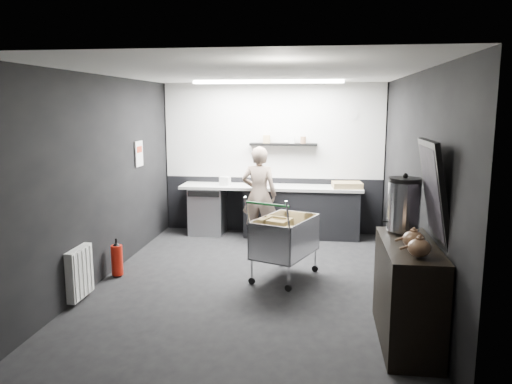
# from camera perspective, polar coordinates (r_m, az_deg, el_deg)

# --- Properties ---
(floor) EXTENTS (5.50, 5.50, 0.00)m
(floor) POSITION_cam_1_polar(r_m,az_deg,el_deg) (6.70, -0.45, -10.23)
(floor) COLOR black
(floor) RESTS_ON ground
(ceiling) EXTENTS (5.50, 5.50, 0.00)m
(ceiling) POSITION_cam_1_polar(r_m,az_deg,el_deg) (6.30, -0.48, 13.47)
(ceiling) COLOR silver
(ceiling) RESTS_ON wall_back
(wall_back) EXTENTS (5.50, 0.00, 5.50)m
(wall_back) POSITION_cam_1_polar(r_m,az_deg,el_deg) (9.07, 1.93, 3.85)
(wall_back) COLOR black
(wall_back) RESTS_ON floor
(wall_front) EXTENTS (5.50, 0.00, 5.50)m
(wall_front) POSITION_cam_1_polar(r_m,az_deg,el_deg) (3.71, -6.32, -5.11)
(wall_front) COLOR black
(wall_front) RESTS_ON floor
(wall_left) EXTENTS (0.00, 5.50, 5.50)m
(wall_left) POSITION_cam_1_polar(r_m,az_deg,el_deg) (6.93, -17.09, 1.52)
(wall_left) COLOR black
(wall_left) RESTS_ON floor
(wall_right) EXTENTS (0.00, 5.50, 5.50)m
(wall_right) POSITION_cam_1_polar(r_m,az_deg,el_deg) (6.41, 17.55, 0.85)
(wall_right) COLOR black
(wall_right) RESTS_ON floor
(kitchen_wall_panel) EXTENTS (3.95, 0.02, 1.70)m
(kitchen_wall_panel) POSITION_cam_1_polar(r_m,az_deg,el_deg) (9.02, 1.93, 7.00)
(kitchen_wall_panel) COLOR silver
(kitchen_wall_panel) RESTS_ON wall_back
(dado_panel) EXTENTS (3.95, 0.02, 1.00)m
(dado_panel) POSITION_cam_1_polar(r_m,az_deg,el_deg) (9.18, 1.88, -1.45)
(dado_panel) COLOR black
(dado_panel) RESTS_ON wall_back
(floating_shelf) EXTENTS (1.20, 0.22, 0.04)m
(floating_shelf) POSITION_cam_1_polar(r_m,az_deg,el_deg) (8.90, 3.14, 5.47)
(floating_shelf) COLOR black
(floating_shelf) RESTS_ON wall_back
(wall_clock) EXTENTS (0.20, 0.03, 0.20)m
(wall_clock) POSITION_cam_1_polar(r_m,az_deg,el_deg) (8.97, 10.98, 8.72)
(wall_clock) COLOR silver
(wall_clock) RESTS_ON wall_back
(poster) EXTENTS (0.02, 0.30, 0.40)m
(poster) POSITION_cam_1_polar(r_m,az_deg,el_deg) (8.09, -13.24, 4.27)
(poster) COLOR white
(poster) RESTS_ON wall_left
(poster_red_band) EXTENTS (0.02, 0.22, 0.10)m
(poster_red_band) POSITION_cam_1_polar(r_m,az_deg,el_deg) (8.08, -13.22, 4.77)
(poster_red_band) COLOR red
(poster_red_band) RESTS_ON poster
(radiator) EXTENTS (0.10, 0.50, 0.60)m
(radiator) POSITION_cam_1_polar(r_m,az_deg,el_deg) (6.34, -19.51, -8.68)
(radiator) COLOR silver
(radiator) RESTS_ON wall_left
(ceiling_strip) EXTENTS (2.40, 0.20, 0.04)m
(ceiling_strip) POSITION_cam_1_polar(r_m,az_deg,el_deg) (8.14, 1.36, 12.46)
(ceiling_strip) COLOR white
(ceiling_strip) RESTS_ON ceiling
(prep_counter) EXTENTS (3.20, 0.61, 0.90)m
(prep_counter) POSITION_cam_1_polar(r_m,az_deg,el_deg) (8.88, 2.56, -2.13)
(prep_counter) COLOR black
(prep_counter) RESTS_ON floor
(person) EXTENTS (0.63, 0.44, 1.64)m
(person) POSITION_cam_1_polar(r_m,az_deg,el_deg) (8.40, 0.36, -0.31)
(person) COLOR #BBA995
(person) RESTS_ON floor
(shopping_cart) EXTENTS (0.96, 1.23, 1.12)m
(shopping_cart) POSITION_cam_1_polar(r_m,az_deg,el_deg) (6.70, 3.28, -5.43)
(shopping_cart) COLOR silver
(shopping_cart) RESTS_ON floor
(sideboard) EXTENTS (0.57, 1.33, 1.99)m
(sideboard) POSITION_cam_1_polar(r_m,az_deg,el_deg) (5.17, 17.03, -9.53)
(sideboard) COLOR black
(sideboard) RESTS_ON floor
(fire_extinguisher) EXTENTS (0.15, 0.15, 0.51)m
(fire_extinguisher) POSITION_cam_1_polar(r_m,az_deg,el_deg) (7.08, -15.60, -7.38)
(fire_extinguisher) COLOR red
(fire_extinguisher) RESTS_ON floor
(cardboard_box) EXTENTS (0.53, 0.42, 0.10)m
(cardboard_box) POSITION_cam_1_polar(r_m,az_deg,el_deg) (8.72, 10.36, 0.79)
(cardboard_box) COLOR #A38757
(cardboard_box) RESTS_ON prep_counter
(pink_tub) EXTENTS (0.21, 0.21, 0.21)m
(pink_tub) POSITION_cam_1_polar(r_m,az_deg,el_deg) (8.81, 0.78, 1.42)
(pink_tub) COLOR silver
(pink_tub) RESTS_ON prep_counter
(white_container) EXTENTS (0.19, 0.16, 0.15)m
(white_container) POSITION_cam_1_polar(r_m,az_deg,el_deg) (8.87, -3.56, 1.26)
(white_container) COLOR silver
(white_container) RESTS_ON prep_counter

